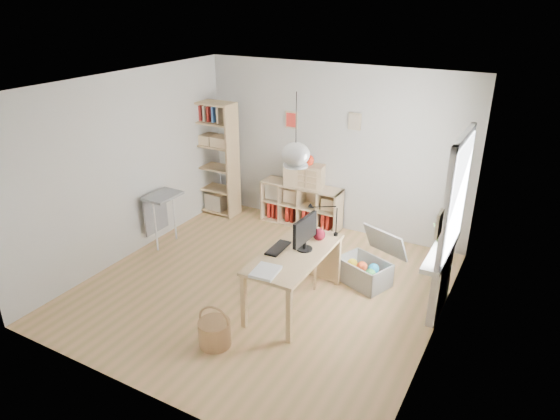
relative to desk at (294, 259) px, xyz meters
The scene contains 20 objects.
ground 0.87m from the desk, 164.74° to the left, with size 4.50×4.50×0.00m, color tan.
room_shell 1.34m from the desk, 164.74° to the left, with size 4.50×4.50×4.50m.
window_unit 2.04m from the desk, 24.12° to the left, with size 0.07×1.16×1.46m.
radiator 1.82m from the desk, 24.58° to the left, with size 0.10×0.80×0.80m, color white.
windowsill 1.77m from the desk, 25.25° to the left, with size 0.22×1.20×0.06m, color white.
desk is the anchor object (origin of this frame).
cube_shelf 2.48m from the desk, 114.61° to the left, with size 1.40×0.38×0.72m.
tall_bookshelf 3.27m from the desk, 142.99° to the left, with size 0.80×0.38×2.00m.
side_table 2.64m from the desk, 169.06° to the left, with size 0.40×0.55×0.85m.
chair 0.63m from the desk, 103.40° to the left, with size 0.48×0.48×0.77m.
wicker_basket 1.31m from the desk, 110.03° to the right, with size 0.37×0.37×0.51m.
storage_chest 1.24m from the desk, 56.98° to the left, with size 0.89×0.93×0.70m.
monitor 0.37m from the desk, 60.48° to the left, with size 0.20×0.50×0.44m.
keyboard 0.25m from the desk, behind, with size 0.16×0.42×0.02m, color black.
task_lamp 0.73m from the desk, 83.57° to the left, with size 0.39×0.15×0.42m.
yarn_ball 0.50m from the desk, 74.67° to the left, with size 0.16×0.16×0.16m, color #4A0913.
paper_tray 0.60m from the desk, 96.25° to the right, with size 0.27×0.34×0.03m, color white.
drawer_chest 2.40m from the desk, 113.46° to the left, with size 0.64×0.29×0.37m, color beige.
red_vase 2.41m from the desk, 111.47° to the left, with size 0.15×0.15×0.17m, color #A21F0D.
potted_plant 1.86m from the desk, 30.94° to the left, with size 0.27×0.24×0.30m, color #315C22.
Camera 1 is at (2.99, -4.95, 3.67)m, focal length 32.00 mm.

